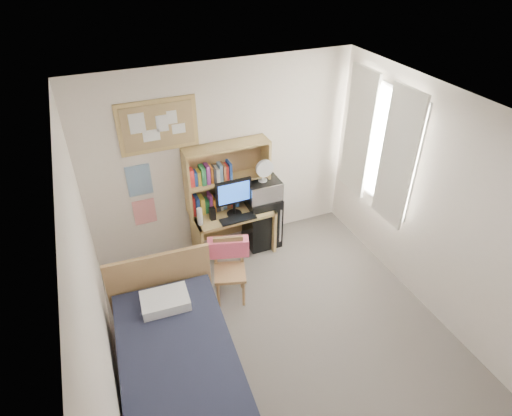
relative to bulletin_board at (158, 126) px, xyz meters
name	(u,v)px	position (x,y,z in m)	size (l,w,h in m)	color
floor	(290,347)	(0.78, -2.08, -1.93)	(3.60, 4.20, 0.02)	slate
ceiling	(305,127)	(0.78, -2.08, 0.68)	(3.60, 4.20, 0.02)	silver
wall_back	(223,160)	(0.78, 0.02, -0.62)	(3.60, 0.04, 2.60)	white
wall_left	(96,313)	(-1.02, -2.08, -0.62)	(0.04, 4.20, 2.60)	white
wall_right	(446,215)	(2.58, -2.08, -0.62)	(0.04, 4.20, 2.60)	white
window_unit	(379,145)	(2.53, -0.88, -0.32)	(0.10, 1.40, 1.70)	white
curtain_left	(397,159)	(2.50, -1.28, -0.32)	(0.04, 0.55, 1.70)	white
curtain_right	(358,133)	(2.50, -0.48, -0.32)	(0.04, 0.55, 1.70)	white
bulletin_board	(158,126)	(0.00, 0.00, 0.00)	(0.94, 0.03, 0.64)	tan
poster_wave	(139,180)	(-0.32, 0.01, -0.67)	(0.30, 0.01, 0.42)	#2865A2
poster_japan	(145,212)	(-0.32, 0.01, -1.14)	(0.28, 0.01, 0.36)	red
desk	(233,232)	(0.79, -0.28, -1.58)	(1.07, 0.54, 0.67)	tan
desk_chair	(230,272)	(0.44, -1.12, -1.51)	(0.41, 0.41, 0.82)	tan
mini_fridge	(262,220)	(1.23, -0.24, -1.53)	(0.46, 0.46, 0.78)	black
bed	(183,383)	(-0.45, -2.28, -1.62)	(1.09, 2.18, 0.60)	#1B1E30
hutch	(228,177)	(0.79, -0.13, -0.79)	(1.12, 0.29, 0.92)	tan
monitor	(234,198)	(0.79, -0.34, -0.99)	(0.49, 0.04, 0.52)	black
keyboard	(238,219)	(0.79, -0.48, -1.24)	(0.48, 0.15, 0.02)	black
speaker_left	(213,214)	(0.49, -0.35, -1.16)	(0.07, 0.07, 0.18)	black
speaker_right	(255,204)	(1.09, -0.34, -1.16)	(0.07, 0.07, 0.18)	black
water_bottle	(200,216)	(0.31, -0.39, -1.13)	(0.07, 0.07, 0.24)	white
hoodie	(228,247)	(0.49, -0.93, -1.28)	(0.50, 0.15, 0.24)	#FA5F81
microwave	(263,189)	(1.23, -0.26, -1.01)	(0.45, 0.34, 0.26)	silver
desk_fan	(263,171)	(1.23, -0.26, -0.73)	(0.24, 0.24, 0.30)	white
pillow	(165,301)	(-0.41, -1.53, -1.26)	(0.48, 0.34, 0.12)	white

